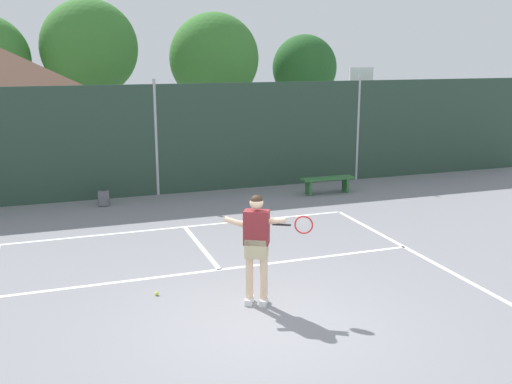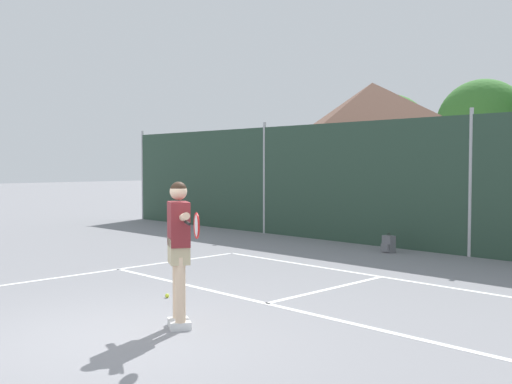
{
  "view_description": "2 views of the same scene",
  "coord_description": "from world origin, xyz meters",
  "px_view_note": "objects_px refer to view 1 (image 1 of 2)",
  "views": [
    {
      "loc": [
        -2.9,
        -7.86,
        4.06
      ],
      "look_at": [
        0.72,
        2.44,
        1.48
      ],
      "focal_mm": 41.68,
      "sensor_mm": 36.0,
      "label": 1
    },
    {
      "loc": [
        6.17,
        -3.8,
        2.07
      ],
      "look_at": [
        -1.21,
        3.45,
        1.59
      ],
      "focal_mm": 41.95,
      "sensor_mm": 36.0,
      "label": 2
    }
  ],
  "objects_px": {
    "tennis_player": "(257,240)",
    "backpack_grey": "(104,199)",
    "tennis_ball": "(157,293)",
    "courtside_bench": "(327,181)",
    "basketball_hoop": "(360,103)"
  },
  "relations": [
    {
      "from": "courtside_bench",
      "to": "backpack_grey",
      "type": "bearing_deg",
      "value": 173.59
    },
    {
      "from": "tennis_player",
      "to": "backpack_grey",
      "type": "distance_m",
      "value": 7.72
    },
    {
      "from": "basketball_hoop",
      "to": "tennis_ball",
      "type": "distance_m",
      "value": 12.85
    },
    {
      "from": "backpack_grey",
      "to": "tennis_player",
      "type": "bearing_deg",
      "value": -76.66
    },
    {
      "from": "tennis_player",
      "to": "tennis_ball",
      "type": "relative_size",
      "value": 28.1
    },
    {
      "from": "basketball_hoop",
      "to": "tennis_ball",
      "type": "height_order",
      "value": "basketball_hoop"
    },
    {
      "from": "tennis_player",
      "to": "courtside_bench",
      "type": "distance_m",
      "value": 8.18
    },
    {
      "from": "backpack_grey",
      "to": "courtside_bench",
      "type": "relative_size",
      "value": 0.29
    },
    {
      "from": "basketball_hoop",
      "to": "courtside_bench",
      "type": "bearing_deg",
      "value": -130.76
    },
    {
      "from": "tennis_ball",
      "to": "courtside_bench",
      "type": "height_order",
      "value": "courtside_bench"
    },
    {
      "from": "backpack_grey",
      "to": "courtside_bench",
      "type": "height_order",
      "value": "courtside_bench"
    },
    {
      "from": "tennis_ball",
      "to": "courtside_bench",
      "type": "bearing_deg",
      "value": 43.83
    },
    {
      "from": "basketball_hoop",
      "to": "backpack_grey",
      "type": "relative_size",
      "value": 7.67
    },
    {
      "from": "tennis_player",
      "to": "basketball_hoop",
      "type": "bearing_deg",
      "value": 53.6
    },
    {
      "from": "basketball_hoop",
      "to": "courtside_bench",
      "type": "distance_m",
      "value": 4.65
    }
  ]
}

